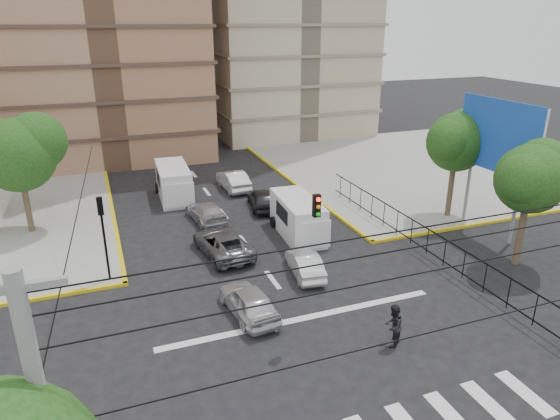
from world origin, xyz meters
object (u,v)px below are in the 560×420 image
traffic_light_nw (103,225)px  pedestrian_crosswalk (393,326)px  car_white_front_right (305,264)px  car_silver_front_left (249,301)px  van_left_lane (174,184)px  van_right_lane (299,219)px

traffic_light_nw → pedestrian_crosswalk: size_ratio=2.37×
car_white_front_right → pedestrian_crosswalk: bearing=105.5°
car_silver_front_left → pedestrian_crosswalk: size_ratio=2.20×
van_left_lane → car_white_front_right: 14.84m
traffic_light_nw → pedestrian_crosswalk: 14.43m
van_right_lane → car_silver_front_left: (-5.50, -7.22, -0.45)m
traffic_light_nw → van_right_lane: 11.51m
pedestrian_crosswalk → van_left_lane: bearing=-117.7°
traffic_light_nw → car_silver_front_left: bearing=-43.6°
van_right_lane → traffic_light_nw: bearing=-167.4°
van_left_lane → pedestrian_crosswalk: (5.23, -21.02, -0.26)m
traffic_light_nw → car_white_front_right: bearing=-16.5°
van_left_lane → pedestrian_crosswalk: 21.67m
van_right_lane → car_white_front_right: van_right_lane is taller
car_white_front_right → pedestrian_crosswalk: 6.91m
car_silver_front_left → van_left_lane: bearing=-94.4°
van_right_lane → pedestrian_crosswalk: 11.49m
van_right_lane → van_left_lane: (-5.95, 9.55, 0.05)m
van_right_lane → pedestrian_crosswalk: size_ratio=2.87×
traffic_light_nw → van_left_lane: traffic_light_nw is taller
van_right_lane → van_left_lane: van_left_lane is taller
van_left_lane → van_right_lane: bearing=-55.2°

